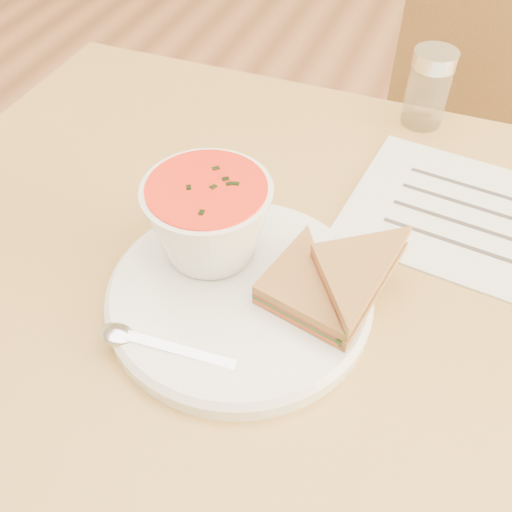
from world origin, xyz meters
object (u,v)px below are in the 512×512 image
at_px(dining_table, 295,424).
at_px(chair_far, 446,179).
at_px(soup_bowl, 209,222).
at_px(plate, 240,295).
at_px(condiment_shaker, 428,88).

bearing_deg(dining_table, chair_far, 77.31).
distance_m(chair_far, soup_bowl, 0.74).
bearing_deg(chair_far, dining_table, 88.80).
xyz_separation_m(plate, soup_bowl, (-0.05, 0.04, 0.05)).
bearing_deg(soup_bowl, condiment_shaker, 65.12).
relative_size(dining_table, condiment_shaker, 9.57).
height_order(chair_far, condiment_shaker, chair_far).
distance_m(plate, soup_bowl, 0.08).
bearing_deg(chair_far, condiment_shaker, 87.26).
relative_size(chair_far, condiment_shaker, 9.00).
relative_size(chair_far, plate, 3.52).
xyz_separation_m(chair_far, condiment_shaker, (-0.07, -0.26, 0.33)).
height_order(dining_table, chair_far, chair_far).
relative_size(chair_far, soup_bowl, 7.33).
distance_m(plate, condiment_shaker, 0.41).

